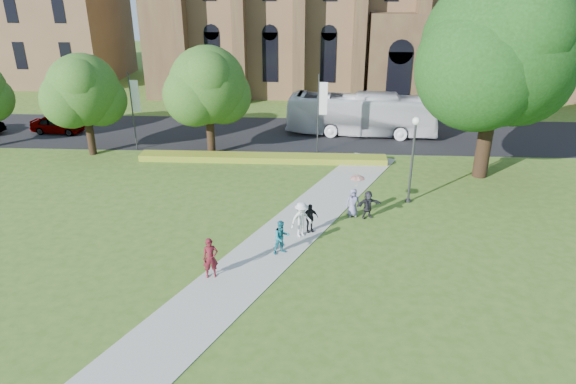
# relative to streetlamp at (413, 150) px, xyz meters

# --- Properties ---
(ground) EXTENTS (160.00, 160.00, 0.00)m
(ground) POSITION_rel_streetlamp_xyz_m (-7.50, -6.50, -3.30)
(ground) COLOR #3B5C1B
(ground) RESTS_ON ground
(road) EXTENTS (160.00, 10.00, 0.02)m
(road) POSITION_rel_streetlamp_xyz_m (-7.50, 13.50, -3.29)
(road) COLOR black
(road) RESTS_ON ground
(footpath) EXTENTS (15.58, 28.54, 0.04)m
(footpath) POSITION_rel_streetlamp_xyz_m (-7.50, -5.50, -3.28)
(footpath) COLOR #B2B2A8
(footpath) RESTS_ON ground
(flower_hedge) EXTENTS (18.00, 1.40, 0.45)m
(flower_hedge) POSITION_rel_streetlamp_xyz_m (-9.50, 6.70, -3.07)
(flower_hedge) COLOR gold
(flower_hedge) RESTS_ON ground
(building_west) EXTENTS (22.00, 14.00, 18.30)m
(building_west) POSITION_rel_streetlamp_xyz_m (-41.50, 35.50, 5.91)
(building_west) COLOR brown
(building_west) RESTS_ON ground
(streetlamp) EXTENTS (0.44, 0.44, 5.24)m
(streetlamp) POSITION_rel_streetlamp_xyz_m (0.00, 0.00, 0.00)
(streetlamp) COLOR #38383D
(streetlamp) RESTS_ON ground
(large_tree) EXTENTS (9.60, 9.60, 13.20)m
(large_tree) POSITION_rel_streetlamp_xyz_m (5.50, 4.50, 5.07)
(large_tree) COLOR #332114
(large_tree) RESTS_ON ground
(street_tree_0) EXTENTS (5.20, 5.20, 7.50)m
(street_tree_0) POSITION_rel_streetlamp_xyz_m (-22.50, 7.50, 1.58)
(street_tree_0) COLOR #332114
(street_tree_0) RESTS_ON ground
(street_tree_1) EXTENTS (5.60, 5.60, 8.05)m
(street_tree_1) POSITION_rel_streetlamp_xyz_m (-13.50, 8.00, 1.93)
(street_tree_1) COLOR #332114
(street_tree_1) RESTS_ON ground
(banner_pole_0) EXTENTS (0.70, 0.10, 6.00)m
(banner_pole_0) POSITION_rel_streetlamp_xyz_m (-5.39, 8.70, 0.09)
(banner_pole_0) COLOR #38383D
(banner_pole_0) RESTS_ON ground
(banner_pole_1) EXTENTS (0.70, 0.10, 6.00)m
(banner_pole_1) POSITION_rel_streetlamp_xyz_m (-19.39, 8.70, 0.09)
(banner_pole_1) COLOR #38383D
(banner_pole_1) RESTS_ON ground
(tour_coach) EXTENTS (12.65, 4.09, 3.46)m
(tour_coach) POSITION_rel_streetlamp_xyz_m (-1.88, 13.64, -1.55)
(tour_coach) COLOR white
(tour_coach) RESTS_ON road
(car_0) EXTENTS (4.52, 2.14, 1.49)m
(car_0) POSITION_rel_streetlamp_xyz_m (-27.65, 12.67, -2.53)
(car_0) COLOR gray
(car_0) RESTS_ON road
(pedestrian_0) EXTENTS (0.80, 0.64, 1.91)m
(pedestrian_0) POSITION_rel_streetlamp_xyz_m (-10.28, -8.83, -2.30)
(pedestrian_0) COLOR #56131B
(pedestrian_0) RESTS_ON footpath
(pedestrian_1) EXTENTS (1.06, 0.99, 1.75)m
(pedestrian_1) POSITION_rel_streetlamp_xyz_m (-7.22, -6.57, -2.38)
(pedestrian_1) COLOR #186B7C
(pedestrian_1) RESTS_ON footpath
(pedestrian_2) EXTENTS (1.42, 1.27, 1.91)m
(pedestrian_2) POSITION_rel_streetlamp_xyz_m (-6.31, -4.75, -2.30)
(pedestrian_2) COLOR silver
(pedestrian_2) RESTS_ON footpath
(pedestrian_3) EXTENTS (1.01, 0.69, 1.59)m
(pedestrian_3) POSITION_rel_streetlamp_xyz_m (-5.89, -4.22, -2.46)
(pedestrian_3) COLOR black
(pedestrian_3) RESTS_ON footpath
(pedestrian_4) EXTENTS (0.88, 0.65, 1.65)m
(pedestrian_4) POSITION_rel_streetlamp_xyz_m (-3.49, -2.19, -2.43)
(pedestrian_4) COLOR slate
(pedestrian_4) RESTS_ON footpath
(pedestrian_5) EXTENTS (1.56, 0.99, 1.61)m
(pedestrian_5) POSITION_rel_streetlamp_xyz_m (-2.67, -2.37, -2.45)
(pedestrian_5) COLOR #24232A
(pedestrian_5) RESTS_ON footpath
(parasol) EXTENTS (0.85, 0.85, 0.70)m
(parasol) POSITION_rel_streetlamp_xyz_m (-3.31, -2.09, -1.26)
(parasol) COLOR #EEA8B0
(parasol) RESTS_ON pedestrian_4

